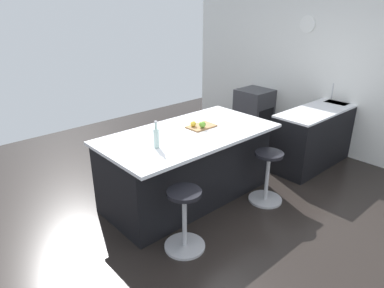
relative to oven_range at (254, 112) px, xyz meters
name	(u,v)px	position (x,y,z in m)	size (l,w,h in m)	color
ground_plane	(210,197)	(2.38, 1.18, -0.44)	(7.72, 7.72, 0.00)	black
interior_partition_left	(326,68)	(-0.35, 1.18, 0.96)	(0.15, 5.94, 2.81)	silver
sink_cabinet	(327,131)	(0.00, 1.53, 0.02)	(2.37, 0.60, 1.19)	black
oven_range	(254,112)	(0.00, 0.00, 0.00)	(0.60, 0.61, 0.88)	#38383D
kitchen_island	(187,165)	(2.60, 0.97, 0.03)	(2.24, 1.18, 0.94)	black
stool_by_window	(267,178)	(1.89, 1.73, -0.11)	(0.44, 0.44, 0.70)	#B7B7BC
stool_middle	(185,222)	(3.30, 1.73, -0.11)	(0.44, 0.44, 0.70)	#B7B7BC
cutting_board	(201,126)	(2.35, 0.97, 0.51)	(0.36, 0.24, 0.02)	olive
apple_green	(202,125)	(2.40, 1.04, 0.56)	(0.09, 0.09, 0.09)	#609E2D
apple_yellow	(193,124)	(2.45, 0.92, 0.56)	(0.07, 0.07, 0.07)	gold
water_bottle	(156,137)	(3.19, 1.13, 0.62)	(0.06, 0.06, 0.31)	silver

